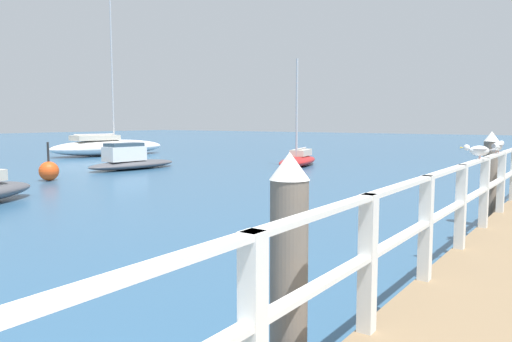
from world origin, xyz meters
name	(u,v)px	position (x,y,z in m)	size (l,w,h in m)	color
pier_railing	(501,175)	(-1.04, 10.14, 1.20)	(0.12, 18.81, 1.10)	silver
dock_piling_near	(289,284)	(-1.42, 3.35, 0.99)	(0.29, 0.29, 1.96)	#6B6056
dock_piling_far	(490,179)	(-1.42, 11.28, 0.99)	(0.29, 0.29, 1.96)	#6B6056
seagull_foreground	(479,150)	(-1.04, 8.05, 1.76)	(0.44, 0.26, 0.21)	white
seagull_background	(498,146)	(-1.03, 9.62, 1.76)	(0.21, 0.48, 0.21)	white
boat_0	(108,147)	(-24.79, 20.47, 0.54)	(3.83, 7.77, 9.91)	white
boat_3	(130,161)	(-16.82, 15.28, 0.39)	(1.82, 4.52, 1.19)	#4C4C51
boat_4	(298,159)	(-11.43, 20.89, 0.32)	(2.12, 4.40, 5.03)	red
channel_buoy	(49,171)	(-15.96, 10.74, 0.36)	(0.70, 0.70, 1.40)	#E54C19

